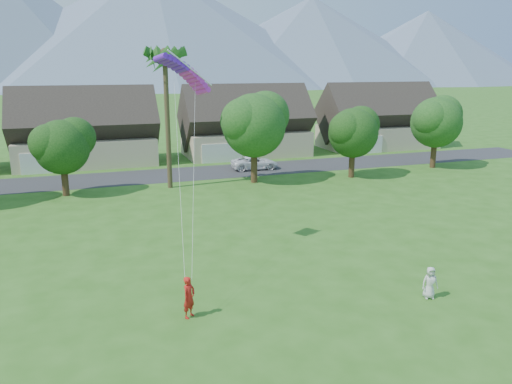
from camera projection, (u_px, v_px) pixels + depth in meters
name	position (u px, v px, depth m)	size (l,w,h in m)	color
ground	(335.00, 338.00, 20.45)	(500.00, 500.00, 0.00)	#2D6019
street	(181.00, 174.00, 51.63)	(90.00, 7.00, 0.01)	#2D2D30
kite_flyer	(189.00, 297.00, 21.93)	(0.69, 0.46, 1.90)	red
watcher	(430.00, 283.00, 23.81)	(0.77, 0.50, 1.57)	silver
parked_car	(255.00, 163.00, 54.02)	(2.35, 5.09, 1.42)	white
mountain_ridge	(117.00, 30.00, 255.11)	(540.00, 240.00, 70.00)	slate
houses_row	(170.00, 131.00, 59.20)	(72.75, 8.19, 8.86)	beige
tree_row	(179.00, 135.00, 44.50)	(62.27, 6.67, 8.45)	#47301C
fan_palm	(165.00, 55.00, 43.08)	(3.00, 3.00, 13.80)	#4C3D26
parafoil_kite	(184.00, 71.00, 27.57)	(3.62, 1.47, 0.50)	#6B1BD1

